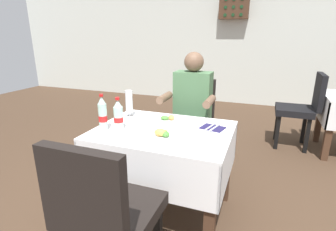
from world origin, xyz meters
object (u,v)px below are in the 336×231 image
(seated_diner_far, at_px, (191,109))
(beer_glass_left, at_px, (129,104))
(chair_near_camera_side, at_px, (106,212))
(plate_near_camera, at_px, (162,134))
(cola_bottle_primary, at_px, (103,115))
(cola_bottle_secondary, at_px, (118,116))
(main_dining_table, at_px, (164,151))
(background_chair_left, at_px, (303,106))
(napkin_cutlery_set, at_px, (213,128))
(chair_far_diner_seat, at_px, (191,120))
(wall_bottle_rack, at_px, (234,7))
(plate_far_diner, at_px, (170,120))

(seated_diner_far, distance_m, beer_glass_left, 0.66)
(chair_near_camera_side, xyz_separation_m, seated_diner_far, (0.03, 1.47, 0.16))
(plate_near_camera, bearing_deg, chair_near_camera_side, -94.21)
(cola_bottle_primary, bearing_deg, cola_bottle_secondary, 28.56)
(main_dining_table, distance_m, background_chair_left, 2.17)
(plate_near_camera, relative_size, napkin_cutlery_set, 1.14)
(chair_far_diner_seat, distance_m, seated_diner_far, 0.19)
(seated_diner_far, distance_m, napkin_cutlery_set, 0.62)
(seated_diner_far, bearing_deg, main_dining_table, -92.31)
(plate_near_camera, distance_m, napkin_cutlery_set, 0.42)
(seated_diner_far, distance_m, wall_bottle_rack, 3.35)
(chair_near_camera_side, xyz_separation_m, wall_bottle_rack, (-0.02, 4.60, 1.37))
(main_dining_table, height_order, chair_far_diner_seat, chair_far_diner_seat)
(chair_near_camera_side, bearing_deg, background_chair_left, 65.94)
(beer_glass_left, xyz_separation_m, background_chair_left, (1.56, 1.63, -0.29))
(background_chair_left, relative_size, wall_bottle_rack, 1.73)
(chair_near_camera_side, relative_size, seated_diner_far, 0.77)
(plate_far_diner, distance_m, beer_glass_left, 0.39)
(main_dining_table, xyz_separation_m, chair_near_camera_side, (-0.00, -0.79, 0.01))
(main_dining_table, distance_m, wall_bottle_rack, 4.05)
(plate_far_diner, relative_size, cola_bottle_primary, 0.83)
(chair_near_camera_side, bearing_deg, wall_bottle_rack, 90.21)
(chair_near_camera_side, bearing_deg, cola_bottle_primary, 123.94)
(cola_bottle_primary, bearing_deg, seated_diner_far, 62.76)
(main_dining_table, distance_m, cola_bottle_secondary, 0.44)
(main_dining_table, distance_m, plate_far_diner, 0.27)
(chair_far_diner_seat, bearing_deg, plate_far_diner, -92.03)
(cola_bottle_primary, xyz_separation_m, napkin_cutlery_set, (0.76, 0.33, -0.12))
(plate_near_camera, xyz_separation_m, cola_bottle_primary, (-0.46, -0.04, 0.10))
(seated_diner_far, relative_size, beer_glass_left, 5.41)
(cola_bottle_secondary, xyz_separation_m, napkin_cutlery_set, (0.66, 0.27, -0.10))
(beer_glass_left, bearing_deg, chair_far_diner_seat, 56.53)
(main_dining_table, relative_size, plate_near_camera, 4.54)
(plate_far_diner, bearing_deg, beer_glass_left, -179.61)
(chair_far_diner_seat, relative_size, plate_far_diner, 4.21)
(chair_near_camera_side, relative_size, plate_far_diner, 4.21)
(plate_far_diner, height_order, wall_bottle_rack, wall_bottle_rack)
(plate_far_diner, distance_m, cola_bottle_primary, 0.55)
(plate_far_diner, height_order, cola_bottle_secondary, cola_bottle_secondary)
(plate_near_camera, height_order, plate_far_diner, plate_near_camera)
(cola_bottle_secondary, relative_size, wall_bottle_rack, 0.45)
(plate_near_camera, xyz_separation_m, background_chair_left, (1.12, 1.96, -0.19))
(plate_far_diner, bearing_deg, cola_bottle_secondary, -132.70)
(main_dining_table, height_order, background_chair_left, background_chair_left)
(beer_glass_left, relative_size, background_chair_left, 0.24)
(wall_bottle_rack, bearing_deg, plate_near_camera, -89.06)
(plate_near_camera, relative_size, cola_bottle_secondary, 0.90)
(chair_far_diner_seat, bearing_deg, plate_near_camera, -87.05)
(plate_near_camera, relative_size, beer_glass_left, 0.96)
(main_dining_table, height_order, beer_glass_left, beer_glass_left)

